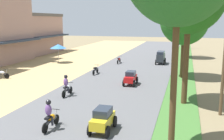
% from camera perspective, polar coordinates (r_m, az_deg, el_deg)
% --- Properties ---
extents(shophouse_far, '(7.44, 10.80, 6.90)m').
position_cam_1_polar(shophouse_far, '(48.72, -16.56, 7.57)').
color(shophouse_far, tan).
rests_on(shophouse_far, ground).
extents(parked_motorbike_third, '(1.80, 0.54, 0.94)m').
position_cam_1_polar(parked_motorbike_third, '(28.43, -22.76, -0.72)').
color(parked_motorbike_third, black).
rests_on(parked_motorbike_third, dirt_shoulder).
extents(vendor_umbrella, '(2.20, 2.20, 2.52)m').
position_cam_1_polar(vendor_umbrella, '(36.46, -11.55, 5.05)').
color(vendor_umbrella, '#99999E').
rests_on(vendor_umbrella, dirt_shoulder).
extents(median_tree_third, '(4.73, 4.73, 8.14)m').
position_cam_1_polar(median_tree_third, '(27.21, 15.37, 10.27)').
color(median_tree_third, '#4C351E').
rests_on(median_tree_third, median_strip).
extents(median_tree_fourth, '(4.28, 4.28, 8.20)m').
position_cam_1_polar(median_tree_fourth, '(41.90, 15.78, 10.29)').
color(median_tree_fourth, '#4C351E').
rests_on(median_tree_fourth, median_strip).
extents(streetlamp_near, '(3.16, 0.20, 7.53)m').
position_cam_1_polar(streetlamp_near, '(44.64, 15.73, 8.59)').
color(streetlamp_near, gray).
rests_on(streetlamp_near, median_strip).
extents(streetlamp_mid, '(3.16, 0.20, 7.21)m').
position_cam_1_polar(streetlamp_mid, '(55.84, 15.77, 8.78)').
color(streetlamp_mid, gray).
rests_on(streetlamp_mid, median_strip).
extents(car_hatchback_yellow, '(1.04, 2.00, 1.23)m').
position_cam_1_polar(car_hatchback_yellow, '(13.95, -1.99, -10.48)').
color(car_hatchback_yellow, gold).
rests_on(car_hatchback_yellow, road_strip).
extents(car_hatchback_red, '(1.04, 2.00, 1.23)m').
position_cam_1_polar(car_hatchback_red, '(23.63, 4.04, -1.61)').
color(car_hatchback_red, red).
rests_on(car_hatchback_red, road_strip).
extents(car_van_charcoal, '(1.19, 2.41, 1.67)m').
position_cam_1_polar(car_van_charcoal, '(35.37, 10.49, 2.83)').
color(car_van_charcoal, '#282D33').
rests_on(car_van_charcoal, road_strip).
extents(motorbike_ahead_second, '(0.54, 1.80, 1.66)m').
position_cam_1_polar(motorbike_ahead_second, '(14.49, -13.26, -9.49)').
color(motorbike_ahead_second, black).
rests_on(motorbike_ahead_second, road_strip).
extents(motorbike_ahead_third, '(0.54, 1.80, 1.66)m').
position_cam_1_polar(motorbike_ahead_third, '(20.42, -9.76, -3.41)').
color(motorbike_ahead_third, black).
rests_on(motorbike_ahead_third, road_strip).
extents(motorbike_ahead_fourth, '(0.54, 1.80, 0.94)m').
position_cam_1_polar(motorbike_ahead_fourth, '(28.32, -3.58, 0.11)').
color(motorbike_ahead_fourth, black).
rests_on(motorbike_ahead_fourth, road_strip).
extents(motorbike_ahead_fifth, '(0.54, 1.80, 0.94)m').
position_cam_1_polar(motorbike_ahead_fifth, '(35.35, 1.50, 2.26)').
color(motorbike_ahead_fifth, black).
rests_on(motorbike_ahead_fifth, road_strip).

